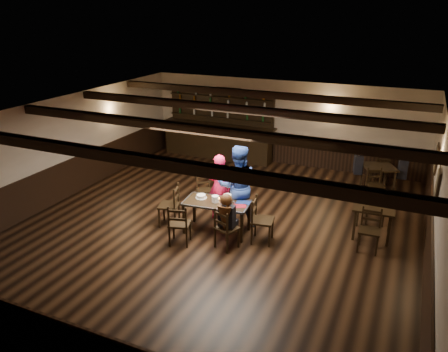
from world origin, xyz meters
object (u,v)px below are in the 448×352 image
at_px(chair_near_left, 179,222).
at_px(chair_near_right, 224,226).
at_px(woman_pink, 219,187).
at_px(man_blue, 238,186).
at_px(cake, 201,197).
at_px(dining_table, 217,205).
at_px(bar_counter, 219,136).

xyz_separation_m(chair_near_left, chair_near_right, (0.95, 0.25, -0.01)).
height_order(woman_pink, man_blue, man_blue).
bearing_deg(chair_near_left, chair_near_right, 14.86).
bearing_deg(cake, chair_near_right, -37.44).
bearing_deg(chair_near_right, dining_table, 126.27).
relative_size(cake, bar_counter, 0.07).
height_order(dining_table, man_blue, man_blue).
distance_m(dining_table, man_blue, 0.70).
height_order(chair_near_right, bar_counter, bar_counter).
xyz_separation_m(dining_table, woman_pink, (-0.25, 0.68, 0.15)).
height_order(woman_pink, bar_counter, bar_counter).
xyz_separation_m(chair_near_right, bar_counter, (-2.70, 5.61, 0.19)).
height_order(dining_table, chair_near_right, chair_near_right).
bearing_deg(chair_near_right, bar_counter, 115.70).
bearing_deg(cake, dining_table, -5.74).
relative_size(woman_pink, cake, 6.34).
xyz_separation_m(woman_pink, man_blue, (0.53, -0.12, 0.16)).
distance_m(woman_pink, bar_counter, 4.74).
bearing_deg(woman_pink, chair_near_left, 61.69).
distance_m(dining_table, woman_pink, 0.74).
relative_size(woman_pink, bar_counter, 0.41).
relative_size(chair_near_left, woman_pink, 0.58).
bearing_deg(man_blue, chair_near_right, 76.68).
relative_size(chair_near_left, man_blue, 0.48).
xyz_separation_m(chair_near_left, man_blue, (0.76, 1.44, 0.42)).
bearing_deg(chair_near_left, man_blue, 62.09).
distance_m(man_blue, cake, 0.88).
bearing_deg(man_blue, cake, 14.88).
height_order(woman_pink, cake, woman_pink).
relative_size(dining_table, chair_near_right, 1.68).
bearing_deg(man_blue, bar_counter, -82.64).
height_order(dining_table, bar_counter, bar_counter).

